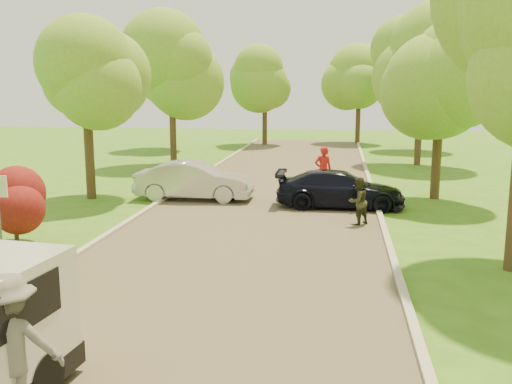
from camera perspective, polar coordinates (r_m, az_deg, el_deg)
The scene contains 18 objects.
ground at distance 10.24m, azimuth -7.61°, elevation -14.69°, with size 100.00×100.00×0.00m, color #3B6B19.
road at distance 17.64m, azimuth -0.49°, elevation -3.75°, with size 8.00×60.00×0.01m, color #4C4438.
curb_left at distance 18.67m, azimuth -12.88°, elevation -3.05°, with size 0.18×60.00×0.12m, color #B2AD9E.
curb_right at distance 17.49m, azimuth 12.78°, elevation -3.95°, with size 0.18×60.00×0.12m, color #B2AD9E.
red_shrub at distance 17.25m, azimuth -23.03°, elevation -1.20°, with size 1.70×1.70×1.95m.
tree_l_midb at distance 22.93m, azimuth -16.26°, elevation 10.68°, with size 4.30×4.20×6.62m.
tree_l_far at distance 32.20m, azimuth -8.11°, elevation 12.38°, with size 4.92×4.80×7.79m.
tree_r_midb at distance 23.24m, azimuth 18.54°, elevation 11.28°, with size 4.51×4.40×7.01m.
tree_r_far at distance 33.25m, azimuth 16.71°, elevation 12.62°, with size 5.33×5.20×8.34m.
tree_bg_a at distance 40.55m, azimuth -8.17°, elevation 11.75°, with size 5.12×5.00×7.72m.
tree_bg_b at distance 41.29m, azimuth 16.48°, elevation 11.72°, with size 5.12×5.00×7.95m.
tree_bg_c at distance 43.24m, azimuth 1.18°, elevation 11.37°, with size 4.92×4.80×7.33m.
tree_bg_d at distance 44.93m, azimuth 10.60°, elevation 11.54°, with size 5.12×5.00×7.72m.
silver_sedan at distance 22.28m, azimuth -6.17°, elevation 1.14°, with size 1.58×4.54×1.50m, color #AEAEB3.
dark_sedan at distance 20.95m, azimuth 8.39°, elevation 0.28°, with size 1.89×4.65×1.35m, color black.
skateboarder at distance 8.10m, azimuth -23.32°, elevation -14.04°, with size 1.25×0.72×1.94m, color slate.
person_striped at distance 23.50m, azimuth 6.73°, elevation 2.18°, with size 0.71×0.47×1.96m, color red.
person_olive at distance 18.35m, azimuth 10.15°, elevation -0.92°, with size 0.75×0.58×1.53m, color #2B2D1B.
Camera 1 is at (2.63, -8.90, 4.34)m, focal length 40.00 mm.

